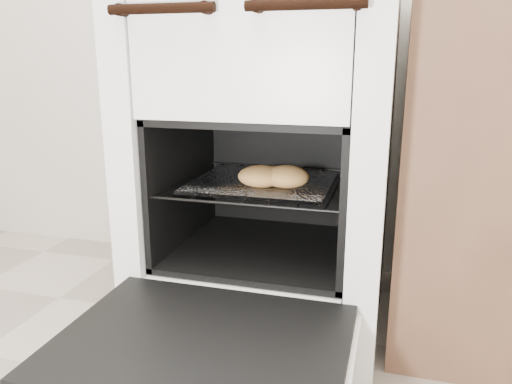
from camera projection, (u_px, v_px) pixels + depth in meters
stove at (271, 160)px, 1.47m from camera, size 0.67×0.75×1.03m
oven_door at (202, 348)px, 1.01m from camera, size 0.60×0.47×0.04m
oven_rack at (265, 183)px, 1.41m from camera, size 0.49×0.47×0.01m
foil_sheet at (263, 182)px, 1.39m from camera, size 0.38×0.34×0.01m
baked_rolls at (274, 176)px, 1.33m from camera, size 0.21×0.19×0.06m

